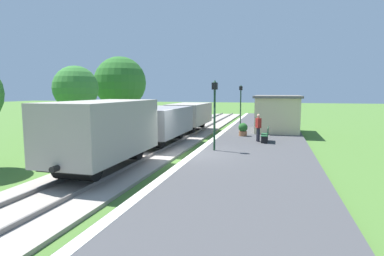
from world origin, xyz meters
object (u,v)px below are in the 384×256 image
station_hut (277,113)px  lamp_post_near (215,102)px  lamp_post_far (241,97)px  bench_near_hut (266,134)px  bench_down_platform (269,120)px  potted_planter (243,129)px  person_waiting (258,127)px  tree_trackside_mid (76,88)px  freight_train (158,123)px  tree_trackside_far (120,83)px

station_hut → lamp_post_near: bearing=-108.2°
station_hut → lamp_post_far: 4.44m
bench_near_hut → bench_down_platform: (0.00, 10.50, 0.00)m
bench_near_hut → potted_planter: bearing=125.9°
potted_planter → person_waiting: bearing=-62.7°
lamp_post_near → tree_trackside_mid: bearing=168.4°
station_hut → person_waiting: 6.28m
station_hut → tree_trackside_mid: bearing=-148.9°
station_hut → person_waiting: (-1.13, -6.16, -0.47)m
freight_train → lamp_post_near: lamp_post_near is taller
bench_down_platform → lamp_post_far: (-2.55, -1.48, 2.08)m
bench_near_hut → person_waiting: 0.66m
potted_planter → lamp_post_far: size_ratio=0.25×
station_hut → person_waiting: bearing=-100.3°
tree_trackside_mid → person_waiting: bearing=7.7°
station_hut → person_waiting: station_hut is taller
person_waiting → tree_trackside_mid: (-11.75, -1.60, 2.37)m
freight_train → potted_planter: bearing=46.7°
lamp_post_near → tree_trackside_mid: (-9.67, 1.99, 0.75)m
lamp_post_far → tree_trackside_mid: tree_trackside_mid is taller
tree_trackside_mid → station_hut: bearing=31.1°
potted_planter → tree_trackside_mid: 11.62m
freight_train → tree_trackside_mid: 6.48m
person_waiting → tree_trackside_mid: bearing=-19.4°
lamp_post_far → lamp_post_near: bearing=-90.0°
lamp_post_far → tree_trackside_mid: 14.38m
station_hut → potted_planter: station_hut is taller
potted_planter → tree_trackside_far: (-11.01, 3.16, 3.39)m
lamp_post_near → tree_trackside_far: size_ratio=0.58×
tree_trackside_far → potted_planter: bearing=-16.0°
freight_train → person_waiting: freight_train is taller
lamp_post_near → tree_trackside_mid: size_ratio=0.74×
potted_planter → tree_trackside_far: 11.95m
station_hut → bench_near_hut: size_ratio=3.87×
bench_down_platform → station_hut: bearing=-81.4°
lamp_post_far → station_hut: bearing=-41.6°
freight_train → tree_trackside_mid: size_ratio=3.86×
bench_near_hut → lamp_post_far: bearing=105.8°
bench_down_platform → tree_trackside_far: tree_trackside_far is taller
potted_planter → tree_trackside_mid: size_ratio=0.18×
bench_near_hut → tree_trackside_mid: bearing=-172.6°
potted_planter → lamp_post_near: (-0.92, -5.84, 2.08)m
potted_planter → bench_near_hut: bearing=-54.1°
person_waiting → lamp_post_near: size_ratio=0.46×
station_hut → lamp_post_near: lamp_post_near is taller
station_hut → lamp_post_far: (-3.21, 2.85, 1.15)m
person_waiting → freight_train: bearing=-3.0°
potted_planter → lamp_post_near: lamp_post_near is taller
bench_near_hut → lamp_post_near: bearing=-125.5°
person_waiting → tree_trackside_far: tree_trackside_far is taller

